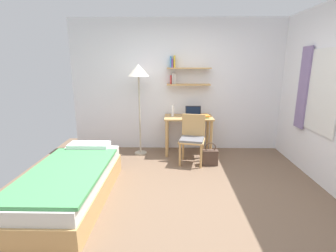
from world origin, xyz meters
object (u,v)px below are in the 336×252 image
(desk, at_px, (188,124))
(desk_chair, at_px, (192,137))
(laptop, at_px, (193,114))
(water_bottle, at_px, (173,111))
(standing_lamp, at_px, (139,75))
(book_stack, at_px, (205,116))
(bed, at_px, (72,184))
(handbag, at_px, (210,157))

(desk, distance_m, desk_chair, 0.51)
(laptop, xyz_separation_m, water_bottle, (-0.40, -0.01, 0.06))
(standing_lamp, relative_size, water_bottle, 7.62)
(desk_chair, relative_size, book_stack, 3.49)
(bed, distance_m, book_stack, 2.67)
(bed, relative_size, book_stack, 7.95)
(standing_lamp, distance_m, water_bottle, 0.93)
(bed, relative_size, desk_chair, 2.28)
(bed, bearing_deg, book_stack, 42.81)
(standing_lamp, relative_size, handbag, 4.18)
(water_bottle, bearing_deg, standing_lamp, -173.01)
(desk_chair, bearing_deg, bed, -141.05)
(desk, bearing_deg, laptop, 12.57)
(desk, bearing_deg, handbag, -60.11)
(bed, relative_size, laptop, 6.37)
(standing_lamp, distance_m, handbag, 1.97)
(desk_chair, bearing_deg, book_stack, 58.94)
(desk, relative_size, desk_chair, 1.08)
(standing_lamp, height_order, handbag, standing_lamp)
(desk, bearing_deg, standing_lamp, -176.03)
(desk_chair, relative_size, laptop, 2.80)
(laptop, distance_m, book_stack, 0.23)
(desk_chair, bearing_deg, water_bottle, 124.78)
(desk, xyz_separation_m, standing_lamp, (-0.94, -0.07, 0.94))
(water_bottle, height_order, handbag, water_bottle)
(standing_lamp, relative_size, book_stack, 7.01)
(standing_lamp, bearing_deg, book_stack, 0.36)
(handbag, bearing_deg, laptop, 112.34)
(desk, relative_size, water_bottle, 4.09)
(book_stack, relative_size, handbag, 0.60)
(bed, xyz_separation_m, book_stack, (1.92, 1.78, 0.53))
(desk_chair, height_order, book_stack, desk_chair)
(desk, relative_size, standing_lamp, 0.54)
(laptop, bearing_deg, water_bottle, -178.79)
(desk, bearing_deg, book_stack, -10.48)
(water_bottle, bearing_deg, handbag, -43.41)
(standing_lamp, xyz_separation_m, book_stack, (1.25, 0.01, -0.76))
(water_bottle, xyz_separation_m, handbag, (0.66, -0.63, -0.71))
(water_bottle, relative_size, handbag, 0.55)
(desk_chair, relative_size, standing_lamp, 0.50)
(standing_lamp, xyz_separation_m, laptop, (1.04, 0.09, -0.74))
(handbag, bearing_deg, desk, 119.89)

